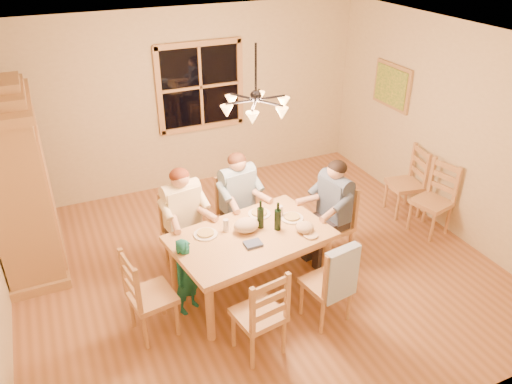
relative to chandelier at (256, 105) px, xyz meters
name	(u,v)px	position (x,y,z in m)	size (l,w,h in m)	color
floor	(256,267)	(0.00, 0.00, -2.08)	(5.50, 5.50, 0.00)	#925E35
ceiling	(256,43)	(0.00, 0.00, 0.62)	(5.50, 5.00, 0.02)	white
wall_back	(188,101)	(0.00, 2.50, -0.73)	(5.50, 0.02, 2.70)	#C1B389
wall_right	(450,130)	(2.75, 0.00, -0.73)	(0.02, 5.00, 2.70)	#C1B389
window	(200,87)	(0.20, 2.47, -0.53)	(1.30, 0.06, 1.30)	black
painting	(392,86)	(2.71, 1.20, -0.48)	(0.06, 0.78, 0.64)	#9B7643
chandelier	(256,105)	(0.00, 0.00, 0.00)	(0.77, 0.68, 0.71)	black
armoire	(20,187)	(-2.42, 1.20, -1.02)	(0.66, 1.40, 2.30)	#9B7643
dining_table	(251,243)	(-0.23, -0.37, -1.42)	(1.82, 1.28, 0.76)	tan
chair_far_left	(186,246)	(-0.77, 0.35, -1.77)	(0.50, 0.48, 0.99)	#B67E50
chair_far_right	(239,228)	(-0.03, 0.47, -1.77)	(0.50, 0.48, 0.99)	#B67E50
chair_near_left	(258,326)	(-0.52, -1.22, -1.77)	(0.50, 0.48, 0.99)	#B67E50
chair_near_right	(326,294)	(0.31, -1.09, -1.77)	(0.50, 0.48, 0.99)	#B67E50
chair_end_left	(153,308)	(-1.38, -0.55, -1.77)	(0.48, 0.50, 0.99)	#B67E50
chair_end_right	(330,237)	(0.93, -0.18, -1.77)	(0.48, 0.50, 0.99)	#B67E50
adult_woman	(182,208)	(-0.77, 0.35, -1.24)	(0.44, 0.47, 0.87)	#F3EBBC
adult_plaid_man	(238,191)	(-0.03, 0.47, -1.24)	(0.44, 0.47, 0.87)	#2F6181
adult_slate_man	(334,199)	(0.93, -0.18, -1.24)	(0.47, 0.44, 0.87)	#44536D
towel	(341,274)	(0.34, -1.27, -1.38)	(0.38, 0.10, 0.58)	#A3BFDD
wine_bottle_a	(260,214)	(-0.07, -0.27, -1.15)	(0.08, 0.08, 0.33)	black
wine_bottle_b	(278,216)	(0.09, -0.38, -1.15)	(0.08, 0.08, 0.33)	black
plate_woman	(206,234)	(-0.67, -0.17, -1.31)	(0.26, 0.26, 0.02)	white
plate_plaid	(259,214)	(0.03, -0.02, -1.31)	(0.26, 0.26, 0.02)	white
plate_slate	(292,218)	(0.33, -0.26, -1.31)	(0.26, 0.26, 0.02)	white
wine_glass_a	(226,225)	(-0.44, -0.18, -1.25)	(0.06, 0.06, 0.14)	silver
wine_glass_b	(280,211)	(0.23, -0.16, -1.25)	(0.06, 0.06, 0.14)	silver
cap	(305,227)	(0.33, -0.55, -1.26)	(0.20, 0.20, 0.11)	#CAAE87
napkin	(253,244)	(-0.28, -0.55, -1.30)	(0.18, 0.14, 0.03)	#43537B
cloth_bundle	(246,225)	(-0.24, -0.28, -1.24)	(0.28, 0.22, 0.15)	tan
child	(187,276)	(-0.96, -0.38, -1.63)	(0.33, 0.21, 0.90)	#17695E
chair_spare_front	(430,212)	(2.45, -0.23, -1.77)	(0.51, 0.52, 0.99)	#B67E50
chair_spare_back	(403,194)	(2.45, 0.33, -1.77)	(0.49, 0.51, 0.99)	#B67E50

